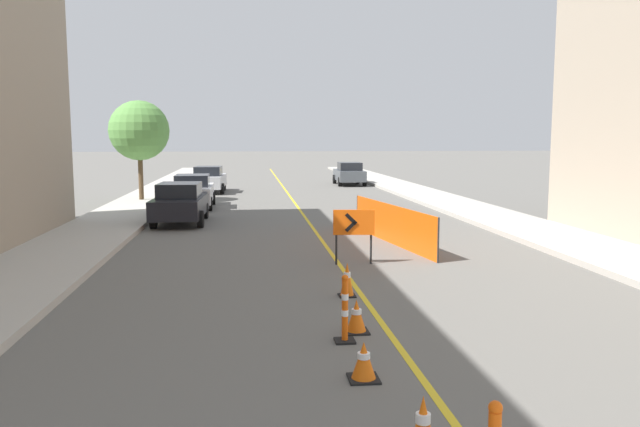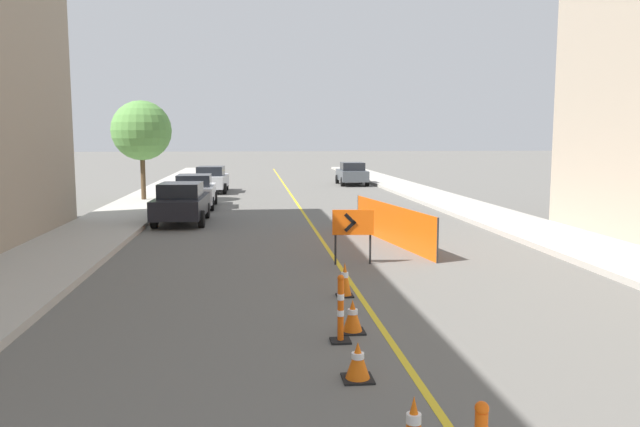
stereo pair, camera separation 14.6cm
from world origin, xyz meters
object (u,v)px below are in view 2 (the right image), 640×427
(traffic_cone_fifth, at_px, (353,316))
(parked_car_curb_far, at_px, (211,179))
(delineator_post_rear, at_px, (341,313))
(traffic_cone_third, at_px, (414,427))
(street_tree_left_near, at_px, (142,131))
(traffic_cone_fourth, at_px, (358,361))
(parked_car_curb_near, at_px, (181,203))
(parked_car_curb_mid, at_px, (195,191))
(traffic_cone_farthest, at_px, (345,280))
(arrow_barricade_primary, at_px, (353,225))
(parked_car_opposite_side, at_px, (352,174))

(traffic_cone_fifth, distance_m, parked_car_curb_far, 28.36)
(delineator_post_rear, bearing_deg, parked_car_curb_far, 97.80)
(traffic_cone_third, xyz_separation_m, street_tree_left_near, (-7.20, 26.56, 3.33))
(traffic_cone_fourth, height_order, delineator_post_rear, delineator_post_rear)
(traffic_cone_third, bearing_deg, parked_car_curb_near, 103.37)
(delineator_post_rear, bearing_deg, street_tree_left_near, 106.98)
(parked_car_curb_far, relative_size, street_tree_left_near, 0.87)
(traffic_cone_third, distance_m, traffic_cone_fourth, 2.16)
(parked_car_curb_far, bearing_deg, traffic_cone_fifth, -78.67)
(parked_car_curb_near, height_order, parked_car_curb_mid, same)
(traffic_cone_farthest, height_order, delineator_post_rear, delineator_post_rear)
(parked_car_curb_mid, relative_size, street_tree_left_near, 0.86)
(traffic_cone_fourth, bearing_deg, parked_car_curb_near, 104.31)
(traffic_cone_farthest, relative_size, parked_car_curb_near, 0.17)
(parked_car_curb_mid, bearing_deg, parked_car_curb_far, 87.49)
(traffic_cone_fifth, bearing_deg, arrow_barricade_primary, 80.78)
(traffic_cone_third, distance_m, traffic_cone_farthest, 6.68)
(traffic_cone_third, distance_m, parked_car_curb_mid, 24.29)
(arrow_barricade_primary, bearing_deg, delineator_post_rear, -95.77)
(arrow_barricade_primary, xyz_separation_m, parked_car_curb_far, (-5.11, 22.31, -0.25))
(parked_car_curb_near, bearing_deg, traffic_cone_fifth, -70.75)
(arrow_barricade_primary, bearing_deg, traffic_cone_farthest, -96.81)
(traffic_cone_third, relative_size, parked_car_opposite_side, 0.16)
(street_tree_left_near, bearing_deg, delineator_post_rear, -73.02)
(traffic_cone_fifth, bearing_deg, parked_car_curb_near, 107.29)
(delineator_post_rear, xyz_separation_m, street_tree_left_near, (-6.96, 22.79, 3.18))
(traffic_cone_farthest, distance_m, parked_car_curb_near, 12.73)
(arrow_barricade_primary, distance_m, parked_car_curb_near, 10.09)
(arrow_barricade_primary, xyz_separation_m, street_tree_left_near, (-8.17, 16.59, 2.62))
(traffic_cone_fifth, relative_size, delineator_post_rear, 0.51)
(traffic_cone_farthest, height_order, parked_car_opposite_side, parked_car_opposite_side)
(street_tree_left_near, bearing_deg, parked_car_curb_mid, -43.35)
(traffic_cone_fourth, relative_size, traffic_cone_farthest, 0.74)
(parked_car_opposite_side, relative_size, street_tree_left_near, 0.87)
(traffic_cone_third, bearing_deg, parked_car_curb_mid, 100.37)
(street_tree_left_near, bearing_deg, parked_car_curb_far, 61.91)
(traffic_cone_fourth, distance_m, parked_car_curb_mid, 22.15)
(traffic_cone_third, relative_size, traffic_cone_fifth, 1.18)
(traffic_cone_fifth, bearing_deg, parked_car_curb_far, 98.48)
(traffic_cone_fourth, distance_m, parked_car_curb_far, 30.40)
(parked_car_curb_mid, xyz_separation_m, street_tree_left_near, (-2.83, 2.67, 2.86))
(traffic_cone_fifth, distance_m, traffic_cone_farthest, 2.44)
(traffic_cone_fourth, relative_size, street_tree_left_near, 0.11)
(traffic_cone_fourth, relative_size, parked_car_curb_far, 0.12)
(traffic_cone_third, bearing_deg, traffic_cone_fifth, 89.45)
(arrow_barricade_primary, bearing_deg, traffic_cone_fourth, -93.46)
(traffic_cone_third, xyz_separation_m, traffic_cone_fifth, (0.04, 4.24, -0.05))
(delineator_post_rear, height_order, parked_car_curb_far, parked_car_curb_far)
(traffic_cone_farthest, height_order, street_tree_left_near, street_tree_left_near)
(traffic_cone_farthest, bearing_deg, parked_car_curb_near, 111.52)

